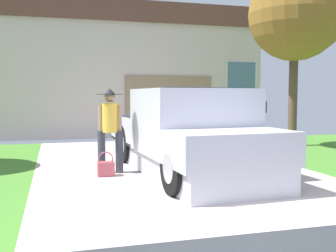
# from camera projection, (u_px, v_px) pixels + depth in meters

# --- Properties ---
(pickup_truck) EXTENTS (2.20, 5.10, 1.59)m
(pickup_truck) POSITION_uv_depth(u_px,v_px,m) (190.00, 136.00, 7.55)
(pickup_truck) COLOR silver
(pickup_truck) RESTS_ON ground
(person_with_hat) EXTENTS (0.48, 0.48, 1.59)m
(person_with_hat) POSITION_uv_depth(u_px,v_px,m) (110.00, 125.00, 7.64)
(person_with_hat) COLOR #333842
(person_with_hat) RESTS_ON ground
(handbag) EXTENTS (0.30, 0.22, 0.44)m
(handbag) POSITION_uv_depth(u_px,v_px,m) (106.00, 168.00, 7.38)
(handbag) COLOR #B24C56
(handbag) RESTS_ON ground
(house_with_garage) EXTENTS (10.70, 5.91, 4.65)m
(house_with_garage) POSITION_uv_depth(u_px,v_px,m) (112.00, 73.00, 16.47)
(house_with_garage) COLOR beige
(house_with_garage) RESTS_ON ground
(neighbor_tree) EXTENTS (2.71, 2.58, 4.99)m
(neighbor_tree) POSITION_uv_depth(u_px,v_px,m) (299.00, 15.00, 11.25)
(neighbor_tree) COLOR brown
(neighbor_tree) RESTS_ON ground
(wheeled_trash_bin) EXTENTS (0.60, 0.72, 1.09)m
(wheeled_trash_bin) POSITION_uv_depth(u_px,v_px,m) (240.00, 123.00, 12.64)
(wheeled_trash_bin) COLOR #286B38
(wheeled_trash_bin) RESTS_ON ground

